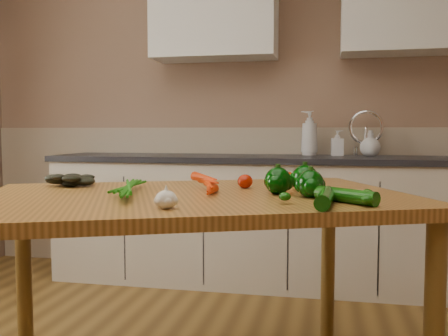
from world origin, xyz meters
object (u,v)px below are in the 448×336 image
Objects in this scene: pepper_c at (310,184)px; zucchini_a at (346,196)px; pepper_a at (278,181)px; soap_bottle_b at (337,143)px; table at (198,218)px; soap_bottle_c at (370,143)px; garlic_bulb at (166,200)px; leafy_greens at (67,174)px; pepper_b at (305,178)px; soap_bottle_a at (309,133)px; tomato_a at (245,181)px; tomato_c at (289,179)px; zucchini_b at (325,198)px; carrot_bunch at (182,183)px; tomato_b at (277,178)px.

zucchini_a is (0.12, -0.12, -0.02)m from pepper_c.
soap_bottle_b is at bearing 81.97° from pepper_a.
pepper_a is 1.03× the size of pepper_c.
pepper_a is (0.30, 0.05, 0.14)m from table.
soap_bottle_c reaches higher than pepper_c.
table is 0.39m from garlic_bulb.
soap_bottle_b is 0.80× the size of leafy_greens.
pepper_b is at bearing -101.48° from soap_bottle_c.
soap_bottle_a is at bearing 91.48° from pepper_b.
pepper_b is 0.18m from pepper_c.
pepper_c reaches higher than tomato_a.
tomato_c is (-0.23, -1.46, -0.12)m from soap_bottle_b.
zucchini_a is 0.91× the size of zucchini_b.
soap_bottle_c reaches higher than zucchini_b.
soap_bottle_b is at bearing 174.37° from soap_bottle_c.
soap_bottle_c is at bearing 42.00° from carrot_bunch.
pepper_b is at bearing 102.19° from zucchini_b.
tomato_b is at bearing 111.74° from pepper_c.
pepper_b is at bearing 12.34° from soap_bottle_a.
carrot_bunch is 1.24× the size of zucchini_a.
zucchini_b is (0.47, 0.16, -0.00)m from garlic_bulb.
leafy_greens is 1.04m from pepper_c.
carrot_bunch reaches higher than zucchini_a.
soap_bottle_a is at bearing 82.84° from tomato_a.
carrot_bunch is at bearing 166.60° from zucchini_a.
tomato_a is at bearing 159.75° from soap_bottle_b.
soap_bottle_b is at bearing 50.31° from table.
soap_bottle_b reaches higher than carrot_bunch.
carrot_bunch is at bearing -11.99° from leafy_greens.
tomato_a is (0.75, 0.09, -0.03)m from leafy_greens.
leafy_greens is 1.00m from pepper_b.
tomato_c is (-0.03, -1.48, -0.19)m from soap_bottle_a.
tomato_b is at bearing 162.72° from soap_bottle_b.
garlic_bulb is at bearing -124.91° from pepper_a.
pepper_c is (-0.35, -1.80, -0.10)m from soap_bottle_c.
pepper_b is (0.45, 0.16, 0.01)m from carrot_bunch.
pepper_a is at bearing -15.77° from carrot_bunch.
soap_bottle_b is 1.47m from tomato_b.
zucchini_b is at bearing -70.26° from tomato_b.
table is 17.84× the size of pepper_b.
soap_bottle_c reaches higher than zucchini_a.
soap_bottle_c reaches higher than tomato_b.
pepper_b is at bearing 49.21° from pepper_a.
soap_bottle_c reaches higher than tomato_c.
pepper_b is at bearing -67.46° from tomato_c.
garlic_bulb is (0.61, -0.50, -0.03)m from leafy_greens.
soap_bottle_c is at bearing -103.48° from soap_bottle_b.
tomato_b is at bearing 154.68° from tomato_c.
tomato_b is (0.33, 0.36, -0.01)m from carrot_bunch.
carrot_bunch reaches higher than tomato_a.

